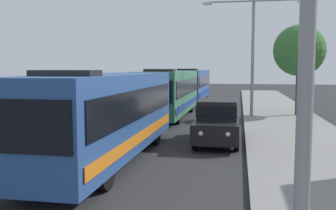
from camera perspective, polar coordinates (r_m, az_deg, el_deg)
bus_lead at (r=13.60m, az=-9.17°, el=-1.15°), size 2.58×10.66×3.21m
bus_second_in_line at (r=25.41m, az=0.22°, el=2.02°), size 2.58×10.67×3.21m
bus_middle at (r=37.59m, az=3.64°, el=3.16°), size 2.58×11.96×3.21m
white_suv at (r=16.69m, az=7.49°, el=-2.16°), size 1.86×4.72×1.90m
box_truck_oncoming at (r=41.69m, az=-0.26°, el=3.43°), size 2.35×7.55×3.15m
streetlamp_mid at (r=25.06m, az=12.64°, el=9.06°), size 6.40×0.28×7.53m
roadside_tree at (r=26.63m, az=19.10°, el=7.72°), size 3.37×3.37×5.96m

